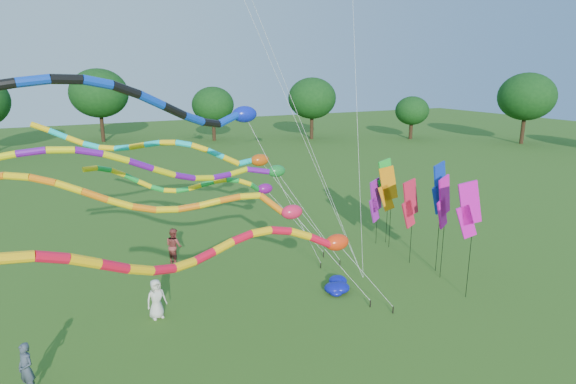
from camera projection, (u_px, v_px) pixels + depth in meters
name	position (u px, v px, depth m)	size (l,w,h in m)	color
ground	(371.00, 340.00, 17.38)	(160.00, 160.00, 0.00)	#255516
tree_ring	(198.00, 210.00, 14.20)	(118.62, 121.71, 9.53)	#382314
tube_kite_red	(246.00, 248.00, 14.52)	(12.67, 2.59, 6.24)	black
tube_kite_orange	(179.00, 200.00, 17.33)	(13.70, 4.01, 6.81)	black
tube_kite_purple	(170.00, 167.00, 18.16)	(15.58, 1.67, 7.69)	black
tube_kite_blue	(138.00, 104.00, 15.57)	(15.95, 4.24, 10.08)	black
tube_kite_cyan	(181.00, 151.00, 24.12)	(13.46, 5.06, 7.50)	black
tube_kite_green	(207.00, 184.00, 21.81)	(10.89, 1.60, 6.14)	black
banner_pole_magenta_a	(469.00, 210.00, 19.69)	(1.12, 0.47, 5.17)	black
banner_pole_blue_a	(439.00, 189.00, 22.17)	(1.15, 0.36, 5.44)	black
banner_pole_orange	(388.00, 189.00, 25.58)	(1.14, 0.39, 4.59)	black
banner_pole_red	(410.00, 204.00, 23.41)	(1.16, 0.22, 4.40)	black
banner_pole_violet	(375.00, 201.00, 26.23)	(1.12, 0.45, 3.80)	black
banner_pole_magenta_b	(444.00, 202.00, 21.53)	(1.13, 0.44, 4.98)	black
banner_pole_green	(385.00, 181.00, 26.20)	(1.16, 0.14, 4.85)	black
blue_nylon_heap	(335.00, 287.00, 21.12)	(1.33, 1.40, 0.47)	#0B1296
person_a	(156.00, 299.00, 18.77)	(0.79, 0.51, 1.61)	beige
person_b	(26.00, 369.00, 14.36)	(0.60, 0.39, 1.65)	#394350
person_c	(174.00, 246.00, 24.06)	(0.90, 0.70, 1.84)	brown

